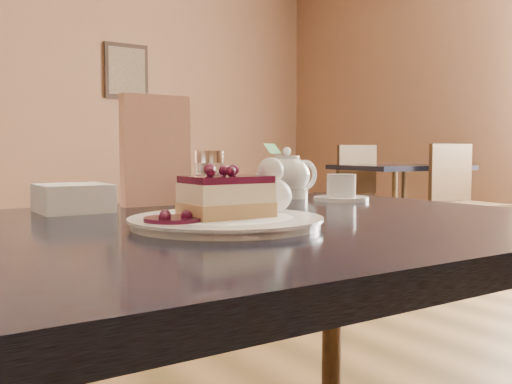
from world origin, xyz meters
TOP-DOWN VIEW (x-y plane):
  - main_table at (-0.01, 0.14)m, footprint 1.12×0.76m
  - dessert_plate at (-0.01, 0.09)m, footprint 0.25×0.25m
  - cheesecake_slice at (-0.01, 0.09)m, footprint 0.11×0.08m
  - whipped_cream at (0.07, 0.10)m, footprint 0.06×0.06m
  - berry_sauce at (-0.09, 0.09)m, footprint 0.07×0.07m
  - tea_set at (0.35, 0.40)m, footprint 0.20×0.23m
  - menu_card at (0.04, 0.42)m, footprint 0.13×0.03m
  - sugar_shaker at (0.14, 0.40)m, footprint 0.06×0.06m
  - napkin_stack at (-0.12, 0.39)m, footprint 0.11×0.11m
  - bg_table_far_right at (3.08, 2.52)m, footprint 1.01×1.67m

SIDE VIEW (x-z plane):
  - bg_table_far_right at x=3.08m, z-range -0.49..0.62m
  - main_table at x=-0.01m, z-range 0.27..0.96m
  - dessert_plate at x=-0.01m, z-range 0.69..0.70m
  - berry_sauce at x=-0.09m, z-range 0.70..0.71m
  - napkin_stack at x=-0.12m, z-range 0.69..0.74m
  - whipped_cream at x=0.07m, z-range 0.70..0.75m
  - cheesecake_slice at x=-0.01m, z-range 0.70..0.76m
  - tea_set at x=0.35m, z-range 0.68..0.78m
  - sugar_shaker at x=0.14m, z-range 0.69..0.79m
  - menu_card at x=0.04m, z-range 0.69..0.89m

